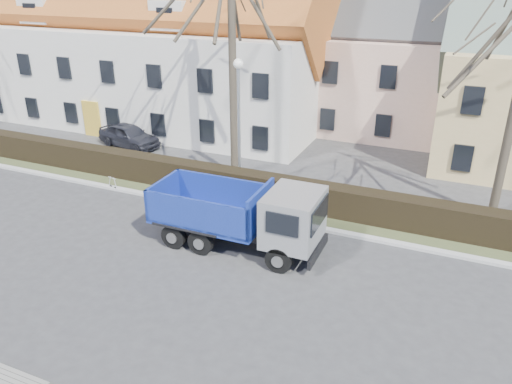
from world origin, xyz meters
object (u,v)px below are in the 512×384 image
at_px(cart_frame, 110,182).
at_px(parked_car_a, 129,135).
at_px(streetlight, 239,127).
at_px(dump_truck, 231,214).

bearing_deg(cart_frame, parked_car_a, 117.88).
bearing_deg(cart_frame, streetlight, 22.46).
distance_m(streetlight, parked_car_a, 9.49).
relative_size(dump_truck, parked_car_a, 1.66).
relative_size(streetlight, parked_car_a, 1.54).
xyz_separation_m(streetlight, cart_frame, (-5.74, -2.37, -2.74)).
height_order(streetlight, parked_car_a, streetlight).
xyz_separation_m(dump_truck, parked_car_a, (-10.60, 8.02, -0.65)).
height_order(dump_truck, streetlight, streetlight).
height_order(dump_truck, parked_car_a, dump_truck).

